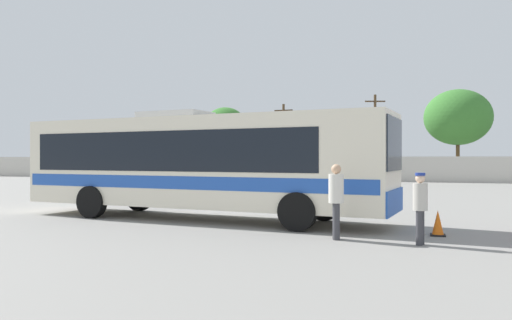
{
  "coord_description": "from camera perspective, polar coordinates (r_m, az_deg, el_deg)",
  "views": [
    {
      "loc": [
        6.62,
        -15.3,
        1.93
      ],
      "look_at": [
        1.42,
        0.94,
        1.87
      ],
      "focal_mm": 34.89,
      "sensor_mm": 36.0,
      "label": 1
    }
  ],
  "objects": [
    {
      "name": "roadside_tree_midleft",
      "position": [
        50.12,
        10.55,
        2.61
      ],
      "size": [
        4.07,
        4.07,
        5.79
      ],
      "color": "brown",
      "rests_on": "ground_plane"
    },
    {
      "name": "ground_plane",
      "position": [
        26.22,
        3.08,
        -4.03
      ],
      "size": [
        300.0,
        300.0,
        0.0
      ],
      "primitive_type": "plane",
      "color": "gray"
    },
    {
      "name": "attendant_by_bus_door",
      "position": [
        11.99,
        9.18,
        -4.2
      ],
      "size": [
        0.43,
        0.43,
        1.79
      ],
      "color": "#38383D",
      "rests_on": "ground_plane"
    },
    {
      "name": "parked_car_leftmost_black",
      "position": [
        43.97,
        -8.39,
        -1.29
      ],
      "size": [
        4.51,
        2.14,
        1.5
      ],
      "color": "black",
      "rests_on": "ground_plane"
    },
    {
      "name": "utility_pole_near",
      "position": [
        45.89,
        13.49,
        2.78
      ],
      "size": [
        1.76,
        0.62,
        7.65
      ],
      "color": "#4C3823",
      "rests_on": "ground_plane"
    },
    {
      "name": "utility_pole_far",
      "position": [
        47.7,
        3.17,
        2.37
      ],
      "size": [
        1.8,
        0.24,
        7.13
      ],
      "color": "#4C3823",
      "rests_on": "ground_plane"
    },
    {
      "name": "traffic_cone_on_apron",
      "position": [
        13.25,
        20.13,
        -6.85
      ],
      "size": [
        0.36,
        0.36,
        0.64
      ],
      "color": "black",
      "rests_on": "ground_plane"
    },
    {
      "name": "parked_car_third_dark_blue",
      "position": [
        39.83,
        7.63,
        -1.45
      ],
      "size": [
        4.29,
        2.07,
        1.5
      ],
      "color": "navy",
      "rests_on": "ground_plane"
    },
    {
      "name": "parked_car_second_silver",
      "position": [
        41.47,
        0.03,
        -1.42
      ],
      "size": [
        4.72,
        2.3,
        1.42
      ],
      "color": "#B7BABF",
      "rests_on": "ground_plane"
    },
    {
      "name": "roadside_tree_midright",
      "position": [
        47.19,
        22.14,
        4.55
      ],
      "size": [
        5.75,
        5.75,
        7.98
      ],
      "color": "brown",
      "rests_on": "ground_plane"
    },
    {
      "name": "coach_bus_cream_blue",
      "position": [
        15.96,
        -6.9,
        -0.14
      ],
      "size": [
        12.34,
        3.99,
        3.43
      ],
      "color": "silver",
      "rests_on": "ground_plane"
    },
    {
      "name": "perimeter_wall",
      "position": [
        43.27,
        8.94,
        -0.99
      ],
      "size": [
        80.0,
        0.3,
        2.08
      ],
      "primitive_type": "cube",
      "color": "beige",
      "rests_on": "ground_plane"
    },
    {
      "name": "passenger_waiting_on_apron",
      "position": [
        11.68,
        18.31,
        -4.8
      ],
      "size": [
        0.4,
        0.4,
        1.61
      ],
      "color": "#38383D",
      "rests_on": "ground_plane"
    },
    {
      "name": "roadside_tree_left",
      "position": [
        48.99,
        -3.53,
        3.99
      ],
      "size": [
        4.1,
        4.1,
        6.94
      ],
      "color": "brown",
      "rests_on": "ground_plane"
    }
  ]
}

